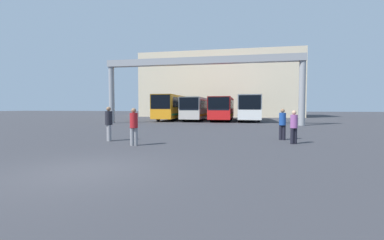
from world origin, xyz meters
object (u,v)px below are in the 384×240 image
pedestrian_near_right (294,126)px  pedestrian_near_left (134,126)px  bus_slot_2 (222,107)px  pedestrian_mid_left (109,123)px  bus_slot_0 (173,106)px  pedestrian_near_center (282,123)px  bus_slot_3 (248,107)px  bus_slot_1 (197,107)px

pedestrian_near_right → pedestrian_near_left: (-7.37, -2.01, 0.06)m
bus_slot_2 → pedestrian_mid_left: bus_slot_2 is taller
bus_slot_0 → pedestrian_near_right: (11.92, -21.36, -1.05)m
bus_slot_0 → pedestrian_near_right: bearing=-60.8°
bus_slot_0 → pedestrian_near_center: 23.05m
pedestrian_near_center → bus_slot_3: bearing=-74.4°
pedestrian_mid_left → bus_slot_2: bearing=125.5°
bus_slot_3 → pedestrian_mid_left: 23.55m
bus_slot_1 → bus_slot_0: bearing=179.1°
bus_slot_1 → pedestrian_near_left: bearing=-87.2°
bus_slot_1 → bus_slot_2: bus_slot_2 is taller
bus_slot_0 → bus_slot_1: size_ratio=1.01×
bus_slot_2 → pedestrian_near_right: (5.09, -21.39, -0.87)m
pedestrian_near_center → pedestrian_near_left: 7.87m
bus_slot_0 → bus_slot_2: (6.82, 0.03, -0.18)m
bus_slot_1 → pedestrian_near_left: (1.13, -23.32, -0.80)m
bus_slot_3 → pedestrian_near_left: 24.22m
pedestrian_mid_left → pedestrian_near_center: 9.30m
pedestrian_near_right → bus_slot_3: bearing=-107.4°
pedestrian_mid_left → pedestrian_near_left: (1.97, -1.27, -0.03)m
bus_slot_0 → bus_slot_1: (3.41, -0.05, -0.19)m
pedestrian_mid_left → bus_slot_0: bearing=143.0°
bus_slot_2 → pedestrian_near_center: bus_slot_2 is taller
bus_slot_3 → pedestrian_near_center: (1.37, -20.04, -0.94)m
bus_slot_1 → pedestrian_near_center: bus_slot_1 is taller
bus_slot_1 → pedestrian_mid_left: (-0.84, -22.05, -0.77)m
bus_slot_2 → pedestrian_near_right: bearing=-76.6°
bus_slot_1 → pedestrian_near_left: 23.37m
bus_slot_1 → pedestrian_near_left: size_ratio=6.42×
bus_slot_3 → pedestrian_mid_left: bus_slot_3 is taller
bus_slot_0 → pedestrian_near_right: bus_slot_0 is taller
bus_slot_2 → pedestrian_near_left: bearing=-95.6°
bus_slot_0 → bus_slot_1: bearing=-0.9°
bus_slot_0 → pedestrian_near_center: size_ratio=6.66×
bus_slot_3 → pedestrian_near_center: 20.11m
bus_slot_1 → pedestrian_near_right: size_ratio=6.87×
pedestrian_near_left → bus_slot_1: bearing=71.8°
bus_slot_1 → pedestrian_near_right: bearing=-68.2°
bus_slot_2 → pedestrian_mid_left: (-4.25, -22.13, -0.78)m
bus_slot_0 → bus_slot_2: bus_slot_0 is taller
pedestrian_near_center → pedestrian_near_left: pedestrian_near_left is taller
bus_slot_1 → bus_slot_2: 3.41m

